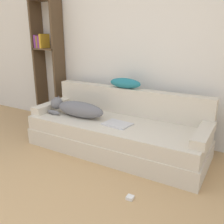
# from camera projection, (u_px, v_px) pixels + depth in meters

# --- Properties ---
(wall_back) EXTENTS (8.01, 0.06, 2.70)m
(wall_back) POSITION_uv_depth(u_px,v_px,m) (138.00, 41.00, 3.40)
(wall_back) COLOR silver
(wall_back) RESTS_ON ground_plane
(couch) EXTENTS (2.27, 0.86, 0.40)m
(couch) POSITION_uv_depth(u_px,v_px,m) (116.00, 136.00, 3.19)
(couch) COLOR beige
(couch) RESTS_ON ground_plane
(couch_backrest) EXTENTS (2.23, 0.15, 0.35)m
(couch_backrest) POSITION_uv_depth(u_px,v_px,m) (129.00, 101.00, 3.38)
(couch_backrest) COLOR beige
(couch_backrest) RESTS_ON couch
(couch_arm_left) EXTENTS (0.15, 0.67, 0.10)m
(couch_arm_left) POSITION_uv_depth(u_px,v_px,m) (52.00, 106.00, 3.62)
(couch_arm_left) COLOR beige
(couch_arm_left) RESTS_ON couch
(couch_arm_right) EXTENTS (0.15, 0.67, 0.10)m
(couch_arm_right) POSITION_uv_depth(u_px,v_px,m) (204.00, 134.00, 2.61)
(couch_arm_right) COLOR beige
(couch_arm_right) RESTS_ON couch
(dog) EXTENTS (0.84, 0.24, 0.23)m
(dog) POSITION_uv_depth(u_px,v_px,m) (76.00, 109.00, 3.30)
(dog) COLOR slate
(dog) RESTS_ON couch
(laptop) EXTENTS (0.35, 0.27, 0.02)m
(laptop) POSITION_uv_depth(u_px,v_px,m) (117.00, 124.00, 3.02)
(laptop) COLOR silver
(laptop) RESTS_ON couch
(throw_pillow) EXTENTS (0.44, 0.16, 0.13)m
(throw_pillow) POSITION_uv_depth(u_px,v_px,m) (125.00, 83.00, 3.32)
(throw_pillow) COLOR teal
(throw_pillow) RESTS_ON couch_backrest
(bookshelf) EXTENTS (0.47, 0.26, 1.95)m
(bookshelf) POSITION_uv_depth(u_px,v_px,m) (48.00, 57.00, 4.05)
(bookshelf) COLOR #4C3823
(bookshelf) RESTS_ON ground_plane
(power_adapter) EXTENTS (0.06, 0.06, 0.03)m
(power_adapter) POSITION_uv_depth(u_px,v_px,m) (130.00, 198.00, 2.29)
(power_adapter) COLOR white
(power_adapter) RESTS_ON ground_plane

